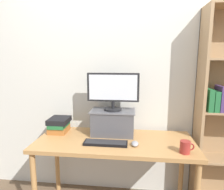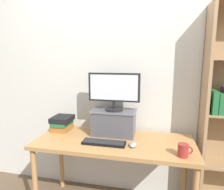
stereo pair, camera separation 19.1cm
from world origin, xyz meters
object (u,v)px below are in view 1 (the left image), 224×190
(desk, at_px, (115,148))
(book_stack, at_px, (59,125))
(keyboard, at_px, (106,143))
(riser_box, at_px, (113,122))
(coffee_mug, at_px, (185,147))
(computer_monitor, at_px, (113,90))
(computer_mouse, at_px, (135,144))

(desk, height_order, book_stack, book_stack)
(desk, relative_size, keyboard, 3.79)
(riser_box, bearing_deg, book_stack, -179.69)
(book_stack, height_order, coffee_mug, book_stack)
(desk, height_order, coffee_mug, coffee_mug)
(computer_monitor, height_order, coffee_mug, computer_monitor)
(keyboard, xyz_separation_m, book_stack, (-0.54, 0.26, 0.07))
(book_stack, bearing_deg, keyboard, -25.64)
(desk, distance_m, coffee_mug, 0.66)
(computer_monitor, bearing_deg, riser_box, 90.00)
(computer_mouse, bearing_deg, book_stack, 162.23)
(riser_box, height_order, keyboard, riser_box)
(desk, bearing_deg, keyboard, -123.87)
(computer_monitor, bearing_deg, desk, -77.50)
(riser_box, xyz_separation_m, computer_mouse, (0.23, -0.26, -0.12))
(keyboard, height_order, coffee_mug, coffee_mug)
(computer_monitor, distance_m, book_stack, 0.70)
(keyboard, bearing_deg, book_stack, 154.36)
(computer_monitor, distance_m, computer_mouse, 0.57)
(book_stack, bearing_deg, computer_mouse, -17.77)
(keyboard, bearing_deg, riser_box, 81.63)
(riser_box, bearing_deg, desk, -77.62)
(computer_mouse, bearing_deg, coffee_mug, -13.57)
(desk, bearing_deg, coffee_mug, -18.83)
(computer_monitor, xyz_separation_m, computer_mouse, (0.23, -0.26, -0.45))
(desk, relative_size, computer_monitor, 2.90)
(computer_mouse, bearing_deg, computer_monitor, 131.17)
(riser_box, bearing_deg, computer_mouse, -48.99)
(keyboard, distance_m, computer_mouse, 0.27)
(coffee_mug, bearing_deg, computer_monitor, 150.67)
(computer_monitor, bearing_deg, coffee_mug, -29.33)
(computer_mouse, distance_m, book_stack, 0.85)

